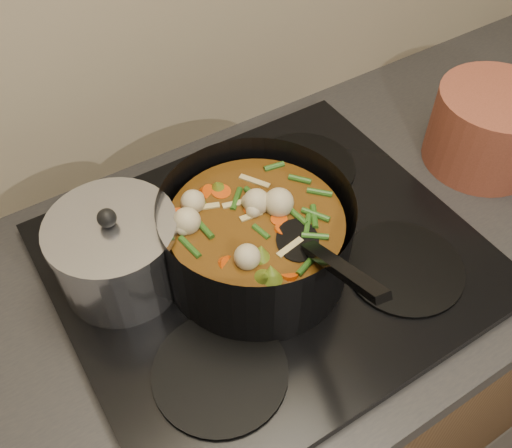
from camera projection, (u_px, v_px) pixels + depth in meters
counter at (265, 390)px, 1.23m from camera, size 2.64×0.64×0.91m
stovetop at (268, 259)px, 0.88m from camera, size 0.62×0.54×0.03m
stockpot at (256, 238)px, 0.82m from camera, size 0.35×0.41×0.20m
saucepan at (117, 253)px, 0.80m from camera, size 0.18×0.18×0.15m
terracotta_crock at (488, 129)px, 1.00m from camera, size 0.27×0.27×0.14m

